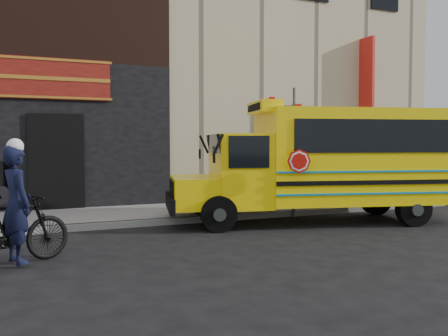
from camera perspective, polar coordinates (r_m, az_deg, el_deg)
name	(u,v)px	position (r m, az deg, el deg)	size (l,w,h in m)	color
ground	(253,241)	(9.99, 3.28, -8.35)	(120.00, 120.00, 0.00)	black
curb	(205,219)	(12.31, -2.23, -5.83)	(40.00, 0.20, 0.15)	gray
sidewalk	(185,211)	(13.71, -4.52, -4.94)	(40.00, 3.00, 0.15)	slate
building	(129,33)	(20.12, -10.86, 14.89)	(20.00, 10.70, 12.00)	tan
school_bus	(327,161)	(12.45, 11.68, 0.84)	(7.21, 3.75, 2.92)	black
sign_pole	(294,147)	(13.06, 8.04, 2.44)	(0.14, 0.28, 3.36)	#383E3A
bicycle	(12,230)	(8.62, -23.02, -6.52)	(0.54, 1.91, 1.15)	black
cyclist	(16,207)	(8.54, -22.63, -4.18)	(0.68, 0.45, 1.86)	black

